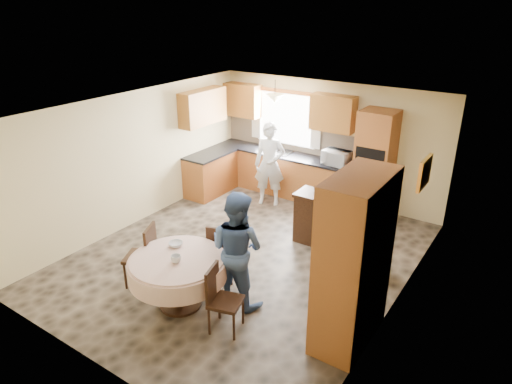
{
  "coord_description": "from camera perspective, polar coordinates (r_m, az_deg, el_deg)",
  "views": [
    {
      "loc": [
        3.85,
        -5.43,
        4.03
      ],
      "look_at": [
        0.01,
        0.3,
        1.07
      ],
      "focal_mm": 32.0,
      "sensor_mm": 36.0,
      "label": 1
    }
  ],
  "objects": [
    {
      "name": "base_cab_left",
      "position": [
        10.09,
        -5.7,
        2.25
      ],
      "size": [
        0.6,
        1.2,
        0.88
      ],
      "primitive_type": "cube",
      "color": "#CC7736",
      "rests_on": "floor"
    },
    {
      "name": "counter_back",
      "position": [
        9.9,
        3.61,
        4.73
      ],
      "size": [
        3.3,
        0.64,
        0.04
      ],
      "primitive_type": "cube",
      "color": "black",
      "rests_on": "base_cab_back"
    },
    {
      "name": "bottle_sideboard",
      "position": [
        7.66,
        11.12,
        -0.41
      ],
      "size": [
        0.14,
        0.14,
        0.31
      ],
      "primitive_type": "imported",
      "rotation": [
        0.0,
        0.0,
        -0.23
      ],
      "color": "silver",
      "rests_on": "sideboard"
    },
    {
      "name": "wall_back",
      "position": [
        9.67,
        8.94,
        6.23
      ],
      "size": [
        5.0,
        0.02,
        2.5
      ],
      "primitive_type": "cube",
      "color": "#D1BE86",
      "rests_on": "floor"
    },
    {
      "name": "oven_lower",
      "position": [
        8.89,
        13.68,
        0.86
      ],
      "size": [
        0.56,
        0.01,
        0.45
      ],
      "primitive_type": "cube",
      "color": "black",
      "rests_on": "oven_tower"
    },
    {
      "name": "backsplash",
      "position": [
        10.05,
        4.5,
        6.68
      ],
      "size": [
        3.3,
        0.02,
        0.55
      ],
      "primitive_type": "cube",
      "color": "tan",
      "rests_on": "wall_back"
    },
    {
      "name": "wall_front",
      "position": [
        5.34,
        -20.58,
        -9.88
      ],
      "size": [
        5.0,
        0.02,
        2.5
      ],
      "primitive_type": "cube",
      "color": "#D1BE86",
      "rests_on": "floor"
    },
    {
      "name": "person_dining",
      "position": [
        6.32,
        -2.38,
        -7.09
      ],
      "size": [
        0.84,
        0.66,
        1.69
      ],
      "primitive_type": "imported",
      "rotation": [
        0.0,
        0.0,
        3.11
      ],
      "color": "#3A527E",
      "rests_on": "floor"
    },
    {
      "name": "chair_left",
      "position": [
        7.02,
        -13.77,
        -7.36
      ],
      "size": [
        0.56,
        0.56,
        0.98
      ],
      "rotation": [
        0.0,
        0.0,
        -1.13
      ],
      "color": "#361D0E",
      "rests_on": "floor"
    },
    {
      "name": "wall_left",
      "position": [
        8.81,
        -14.86,
        4.01
      ],
      "size": [
        0.02,
        6.0,
        2.5
      ],
      "primitive_type": "cube",
      "color": "#D1BE86",
      "rests_on": "floor"
    },
    {
      "name": "counter_left",
      "position": [
        9.93,
        -5.8,
        4.73
      ],
      "size": [
        0.64,
        1.2,
        0.04
      ],
      "primitive_type": "cube",
      "color": "black",
      "rests_on": "base_cab_left"
    },
    {
      "name": "framed_picture",
      "position": [
        6.92,
        20.31,
        2.27
      ],
      "size": [
        0.06,
        0.54,
        0.45
      ],
      "color": "gold",
      "rests_on": "wall_right"
    },
    {
      "name": "chair_right",
      "position": [
        6.01,
        -4.49,
        -12.8
      ],
      "size": [
        0.49,
        0.49,
        0.91
      ],
      "rotation": [
        0.0,
        0.0,
        1.85
      ],
      "color": "#361D0E",
      "rests_on": "floor"
    },
    {
      "name": "base_cab_back",
      "position": [
        10.05,
        3.55,
        2.25
      ],
      "size": [
        3.3,
        0.6,
        0.88
      ],
      "primitive_type": "cube",
      "color": "#CC7736",
      "rests_on": "floor"
    },
    {
      "name": "curtain_left",
      "position": [
        10.34,
        0.01,
        9.91
      ],
      "size": [
        0.22,
        0.02,
        1.15
      ],
      "primitive_type": "cube",
      "color": "white",
      "rests_on": "wall_back"
    },
    {
      "name": "wall_cab_side",
      "position": [
        9.75,
        -6.67,
        10.5
      ],
      "size": [
        0.33,
        1.2,
        0.72
      ],
      "primitive_type": "cube",
      "color": "#AF6B2B",
      "rests_on": "wall_left"
    },
    {
      "name": "ceiling",
      "position": [
        6.83,
        -1.51,
        10.25
      ],
      "size": [
        5.0,
        6.0,
        0.01
      ],
      "primitive_type": "cube",
      "color": "white",
      "rests_on": "wall_back"
    },
    {
      "name": "wall_cab_right",
      "position": [
        9.3,
        9.59,
        9.72
      ],
      "size": [
        0.9,
        0.33,
        0.72
      ],
      "primitive_type": "cube",
      "color": "#AF6B2B",
      "rests_on": "wall_back"
    },
    {
      "name": "oven_upper",
      "position": [
        8.71,
        13.99,
        3.9
      ],
      "size": [
        0.56,
        0.01,
        0.45
      ],
      "primitive_type": "cube",
      "color": "black",
      "rests_on": "oven_tower"
    },
    {
      "name": "cupboard",
      "position": [
        5.64,
        12.12,
        -8.57
      ],
      "size": [
        0.58,
        1.16,
        2.22
      ],
      "primitive_type": "cube",
      "color": "#CC7736",
      "rests_on": "floor"
    },
    {
      "name": "cup_table",
      "position": [
        6.22,
        -9.97,
        -8.24
      ],
      "size": [
        0.17,
        0.17,
        0.11
      ],
      "primitive_type": "imported",
      "rotation": [
        0.0,
        0.0,
        -0.26
      ],
      "color": "#B2B2B2",
      "rests_on": "dining_table"
    },
    {
      "name": "floor",
      "position": [
        7.78,
        -1.32,
        -7.99
      ],
      "size": [
        5.0,
        6.0,
        0.01
      ],
      "primitive_type": "cube",
      "color": "brown",
      "rests_on": "ground"
    },
    {
      "name": "bowl_table",
      "position": [
        6.61,
        -9.99,
        -6.45
      ],
      "size": [
        0.21,
        0.21,
        0.06
      ],
      "primitive_type": "imported",
      "rotation": [
        0.0,
        0.0,
        0.02
      ],
      "color": "#B2B2B2",
      "rests_on": "dining_table"
    },
    {
      "name": "oven_tower",
      "position": [
        9.06,
        14.59,
        3.3
      ],
      "size": [
        0.66,
        0.62,
        2.12
      ],
      "primitive_type": "cube",
      "color": "#CC7736",
      "rests_on": "floor"
    },
    {
      "name": "bowl_sideboard",
      "position": [
        7.9,
        7.76,
        -0.47
      ],
      "size": [
        0.26,
        0.26,
        0.05
      ],
      "primitive_type": "imported",
      "rotation": [
        0.0,
        0.0,
        0.38
      ],
      "color": "#B2B2B2",
      "rests_on": "sideboard"
    },
    {
      "name": "wall_cab_left",
      "position": [
        10.37,
        -1.69,
        11.41
      ],
      "size": [
        0.85,
        0.33,
        0.72
      ],
      "primitive_type": "cube",
      "color": "#AF6B2B",
      "rests_on": "wall_back"
    },
    {
      "name": "window",
      "position": [
        10.01,
        3.79,
        9.11
      ],
      "size": [
        1.4,
        0.03,
        1.1
      ],
      "primitive_type": "cube",
      "color": "white",
      "rests_on": "wall_back"
    },
    {
      "name": "dining_table",
      "position": [
        6.43,
        -9.73,
        -9.43
      ],
      "size": [
        1.35,
        1.35,
        0.77
      ],
      "color": "#361D0E",
      "rests_on": "floor"
    },
    {
      "name": "sideboard",
      "position": [
        8.0,
        9.06,
        -3.83
      ],
      "size": [
        1.21,
        0.51,
        0.86
      ],
      "primitive_type": "cube",
      "rotation": [
        0.0,
        0.0,
        0.01
      ],
      "color": "#361D0E",
      "rests_on": "floor"
    },
    {
      "name": "wall_right",
      "position": [
        6.25,
        17.75,
        -4.43
      ],
      "size": [
        0.02,
        6.0,
        2.5
      ],
      "primitive_type": "cube",
      "color": "#D1BE86",
      "rests_on": "floor"
    },
    {
      "name": "curtain_right",
      "position": [
        9.61,
        7.55,
        8.67
      ],
      "size": [
        0.22,
        0.02,
        1.15
      ],
      "primitive_type": "cube",
      "color": "white",
      "rests_on": "wall_back"
    },
    {
      "name": "space_heater",
      "position": [
        7.3,
        14.29,
        -8.48
      ],
      "size": [
        0.46,
        0.36,
        0.57
      ],
      "primitive_type": "cube",
      "rotation": [
        0.0,
        0.0,
        0.18
      ],
      "color": "black",
      "rests_on": "floor"
    },
    {
      "name": "pendant",
      "position": [
        9.49,
        2.38,
        11.58
      ],
      "size": [
        0.36,
        0.36,
        0.18
      ],
      "primitive_type": "cone",
      "rotation": [
        3.14,
        0.0,
        0.0
      ],
      "color": "beige",
      "rests_on": "ceiling"
    },
    {
      "name": "person_sink",
      "position": [
        9.37,
        1.72,
        3.48
      ],
      "size": [
        0.75,
        0.63,
        1.73
      ],
      "primitive_type": "imported",
      "rotation": [
        0.0,
        0.0,
        0.41
      ],
      "color": "silver",
      "rests_on": "floor"
    },
    {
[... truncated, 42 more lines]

